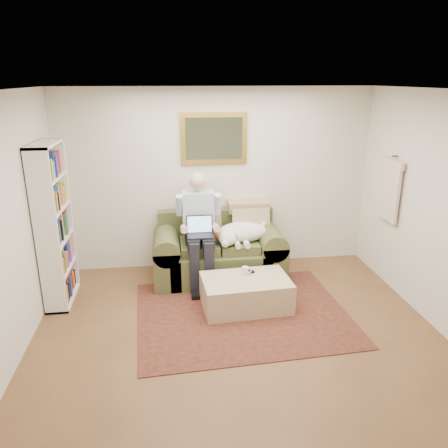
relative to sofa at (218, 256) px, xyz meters
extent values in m
cube|color=brown|center=(0.04, -2.01, -0.31)|extent=(4.50, 5.00, 0.01)
cube|color=white|center=(0.04, -2.01, 2.29)|extent=(4.50, 5.00, 0.01)
cube|color=silver|center=(0.04, 0.49, 0.99)|extent=(4.50, 0.01, 2.60)
cube|color=black|center=(0.16, -1.08, -0.31)|extent=(2.60, 2.13, 0.01)
cube|color=#4D522B|center=(0.00, -0.04, -0.09)|extent=(1.37, 0.88, 0.44)
cube|color=#4D522B|center=(0.00, 0.34, 0.36)|extent=(1.66, 0.19, 0.46)
cube|color=#4D522B|center=(-0.72, -0.04, -0.04)|extent=(0.36, 0.88, 0.91)
cube|color=#4D522B|center=(0.72, -0.04, -0.04)|extent=(0.36, 0.88, 0.91)
cube|color=#4D522B|center=(-0.27, -0.09, 0.20)|extent=(0.52, 0.59, 0.13)
cube|color=#4D522B|center=(0.27, -0.09, 0.20)|extent=(0.52, 0.59, 0.13)
cube|color=black|center=(-0.27, -0.29, 0.43)|extent=(0.35, 0.24, 0.02)
cube|color=black|center=(-0.27, -0.17, 0.55)|extent=(0.35, 0.07, 0.24)
cube|color=#99BFF2|center=(-0.27, -0.18, 0.55)|extent=(0.32, 0.05, 0.21)
cube|color=#CDB788|center=(0.23, -0.93, -0.12)|extent=(1.10, 0.74, 0.38)
cylinder|color=white|center=(0.24, -0.80, 0.12)|extent=(0.08, 0.08, 0.10)
cube|color=black|center=(0.32, -0.71, 0.08)|extent=(0.11, 0.16, 0.02)
cube|color=gold|center=(0.00, 0.46, 1.59)|extent=(0.94, 0.04, 0.72)
cube|color=gray|center=(0.00, 0.44, 1.59)|extent=(0.80, 0.01, 0.58)
camera|label=1|loc=(-0.66, -5.67, 2.40)|focal=35.00mm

